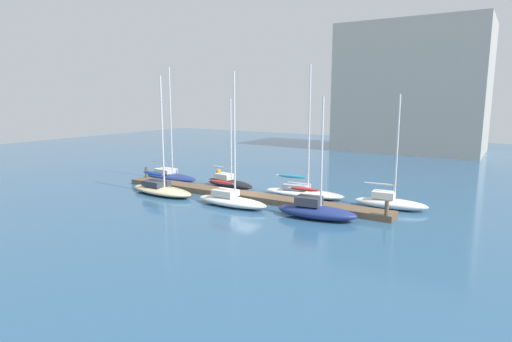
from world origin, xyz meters
name	(u,v)px	position (x,y,z in m)	size (l,w,h in m)	color
ground_plane	(243,198)	(0.00, 0.00, 0.00)	(120.00, 120.00, 0.00)	#2D567A
dock_pier	(243,195)	(0.00, 0.00, 0.23)	(24.81, 1.74, 0.46)	brown
dock_piling_near_end	(146,174)	(-12.01, 0.72, 0.75)	(0.28, 0.28, 1.50)	brown
dock_piling_far_end	(387,211)	(12.01, -0.72, 0.75)	(0.28, 0.28, 1.50)	brown
sailboat_0	(170,175)	(-10.69, 2.61, 0.51)	(6.75, 2.40, 11.18)	navy
sailboat_1	(161,188)	(-6.87, -2.55, 0.51)	(7.01, 2.90, 10.04)	beige
sailboat_2	(229,182)	(-3.53, 2.86, 0.52)	(5.88, 2.63, 8.17)	black
sailboat_3	(231,199)	(0.66, -2.74, 0.58)	(6.15, 1.82, 10.16)	white
sailboat_4	(303,191)	(4.00, 3.06, 0.52)	(7.06, 2.64, 10.91)	white
sailboat_5	(315,210)	(7.58, -2.41, 0.63)	(5.82, 2.44, 8.34)	navy
sailboat_6	(390,201)	(11.24, 3.03, 0.54)	(5.51, 1.99, 8.52)	white
mooring_buoy_orange	(219,172)	(-8.40, 7.79, 0.29)	(0.59, 0.59, 0.59)	orange
harbor_building_distant	(412,89)	(4.33, 40.68, 9.61)	(21.19, 13.44, 19.22)	#ADA89E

